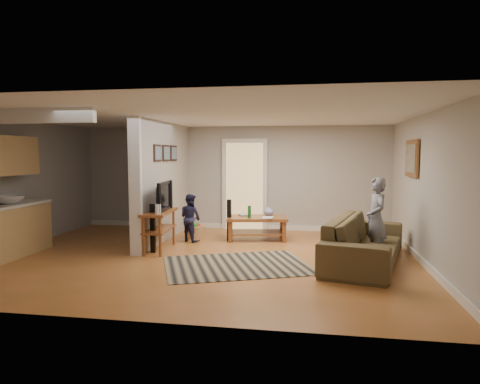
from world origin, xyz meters
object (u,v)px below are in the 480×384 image
object	(u,v)px
tv_console	(160,214)
child	(375,260)
coffee_table	(258,222)
toddler	(191,241)
toy_basket	(195,231)
speaker_right	(229,220)
sofa	(364,263)
speaker_left	(153,228)

from	to	relation	value
tv_console	child	world-z (taller)	tv_console
coffee_table	toddler	world-z (taller)	coffee_table
toy_basket	child	xyz separation A→B (m)	(3.60, -1.39, -0.15)
toy_basket	child	bearing A→B (deg)	-21.14
tv_console	speaker_right	xyz separation A→B (m)	(1.13, 1.09, -0.25)
speaker_right	toddler	xyz separation A→B (m)	(-0.80, -0.19, -0.44)
speaker_right	sofa	bearing A→B (deg)	-29.62
sofa	speaker_right	xyz separation A→B (m)	(-2.59, 1.47, 0.44)
speaker_right	toddler	size ratio (longest dim) A/B	0.88
coffee_table	speaker_right	world-z (taller)	speaker_right
speaker_right	toy_basket	distance (m)	0.87
speaker_left	child	xyz separation A→B (m)	(4.00, 0.09, -0.45)
sofa	speaker_left	xyz separation A→B (m)	(-3.79, 0.18, 0.45)
speaker_left	speaker_right	bearing A→B (deg)	41.48
coffee_table	speaker_left	size ratio (longest dim) A/B	1.51
tv_console	coffee_table	bearing A→B (deg)	32.48
tv_console	sofa	bearing A→B (deg)	-10.93
speaker_left	toy_basket	distance (m)	1.56
sofa	tv_console	xyz separation A→B (m)	(-3.72, 0.38, 0.69)
child	toddler	size ratio (longest dim) A/B	1.44
sofa	child	bearing A→B (deg)	-24.48
child	toddler	xyz separation A→B (m)	(-3.60, 1.02, 0.00)
sofa	speaker_right	size ratio (longest dim) A/B	2.99
tv_console	toddler	distance (m)	1.19
tv_console	toddler	bearing A→B (deg)	64.55
child	coffee_table	bearing A→B (deg)	-134.58
speaker_left	child	distance (m)	4.03
sofa	speaker_left	distance (m)	3.82
coffee_table	tv_console	world-z (taller)	tv_console
toy_basket	child	distance (m)	3.86
toy_basket	child	world-z (taller)	child
sofa	coffee_table	distance (m)	2.66
tv_console	speaker_left	size ratio (longest dim) A/B	1.36
speaker_right	toddler	world-z (taller)	speaker_right
coffee_table	speaker_left	distance (m)	2.33
sofa	tv_console	world-z (taller)	tv_console
sofa	speaker_left	bearing A→B (deg)	102.05
sofa	child	xyz separation A→B (m)	(0.21, 0.26, 0.00)
speaker_left	toy_basket	size ratio (longest dim) A/B	2.26
toddler	speaker_left	bearing A→B (deg)	100.51
speaker_right	child	distance (m)	3.09
sofa	coffee_table	bearing A→B (deg)	64.67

